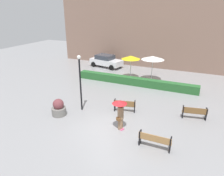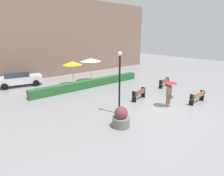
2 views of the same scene
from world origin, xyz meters
name	(u,v)px [view 2 (image 2 of 2)]	position (x,y,z in m)	size (l,w,h in m)	color
ground_plane	(166,110)	(0.00, 0.00, 0.00)	(60.00, 60.00, 0.00)	gray
bench_mid_center	(139,94)	(0.10, 2.70, 0.53)	(1.62, 0.70, 0.90)	brown
bench_near_right	(198,97)	(3.11, -0.65, 0.52)	(1.78, 0.34, 0.87)	#9E7242
bench_far_right	(164,82)	(4.88, 3.65, 0.51)	(1.66, 0.62, 0.87)	brown
pedestrian_with_umbrella	(169,91)	(0.69, 0.33, 1.26)	(0.92, 0.92, 1.98)	#8C6B4C
planter_pot	(121,118)	(-4.01, 0.31, 0.53)	(1.02, 1.02, 1.23)	slate
lamp_post	(120,77)	(-2.96, 1.69, 2.54)	(0.28, 0.28, 4.17)	black
patio_umbrella_yellow	(72,63)	(-2.04, 10.12, 2.34)	(2.00, 2.00, 2.52)	silver
patio_umbrella_white	(91,60)	(0.26, 10.23, 2.49)	(2.31, 2.31, 2.67)	silver
hedge_strip	(91,83)	(-0.99, 8.40, 0.38)	(12.10, 0.70, 0.76)	#28602D
building_facade	(65,37)	(0.00, 16.00, 4.84)	(28.00, 1.20, 9.68)	#846656
parked_car	(19,78)	(-6.54, 13.40, 0.82)	(4.44, 2.55, 1.57)	silver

